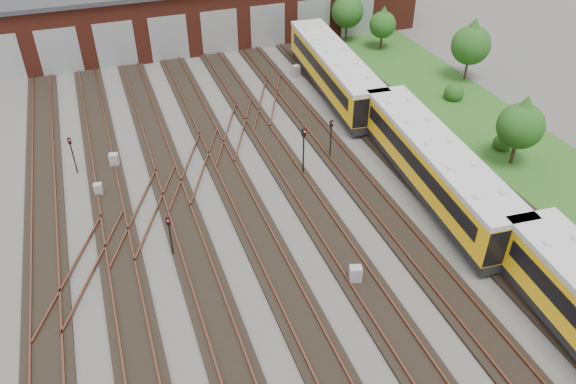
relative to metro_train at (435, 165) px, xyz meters
name	(u,v)px	position (x,y,z in m)	size (l,w,h in m)	color
ground	(327,291)	(-10.00, -6.01, -2.09)	(120.00, 120.00, 0.00)	#494643
track_network	(320,283)	(-10.17, -5.43, -1.98)	(30.40, 70.00, 0.33)	black
maintenance_shed	(177,8)	(-10.01, 33.96, 1.11)	(51.00, 12.50, 6.35)	#592116
grass_verge	(505,139)	(9.00, 3.99, -2.07)	(8.00, 55.00, 0.05)	#23521B
metro_train	(435,165)	(0.00, 0.00, 0.00)	(4.30, 48.82, 3.44)	black
signal_mast_0	(72,151)	(-21.81, 10.36, -0.30)	(0.25, 0.23, 2.79)	black
signal_mast_1	(170,232)	(-17.14, -0.46, -0.29)	(0.26, 0.24, 2.79)	black
signal_mast_2	(304,146)	(-7.14, 4.83, 0.21)	(0.30, 0.28, 3.60)	black
signal_mast_3	(331,135)	(-4.65, 5.93, -0.08)	(0.28, 0.27, 3.17)	black
relay_cabinet_0	(99,190)	(-20.59, 7.09, -1.64)	(0.54, 0.45, 0.89)	#939598
relay_cabinet_1	(114,160)	(-19.25, 10.30, -1.58)	(0.62, 0.51, 1.03)	#939598
relay_cabinet_2	(355,275)	(-8.32, -5.89, -1.55)	(0.65, 0.54, 1.08)	#939598
relay_cabinet_3	(296,71)	(-1.85, 20.28, -1.56)	(0.64, 0.53, 1.07)	#939598
relay_cabinet_4	(326,84)	(-0.30, 16.86, -1.64)	(0.54, 0.45, 0.90)	#939598
tree_0	(348,8)	(6.35, 27.03, 1.41)	(3.29, 3.29, 5.45)	#372418
tree_1	(383,22)	(8.75, 23.73, 0.74)	(2.66, 2.66, 4.40)	#372418
tree_2	(472,41)	(12.49, 14.37, 1.60)	(3.46, 3.46, 5.74)	#372418
tree_3	(522,121)	(7.29, 1.10, 1.31)	(3.19, 3.19, 5.29)	#372418
bush_1	(503,141)	(7.90, 3.00, -1.41)	(1.35, 1.35, 1.35)	#1E4513
bush_2	(454,91)	(9.18, 11.22, -1.26)	(1.65, 1.65, 1.65)	#1E4513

